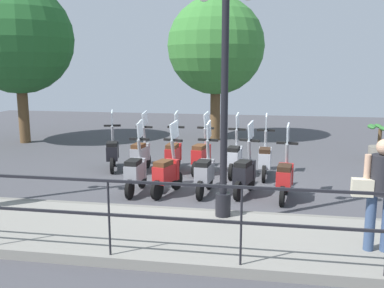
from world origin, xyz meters
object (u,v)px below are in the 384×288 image
potted_palm (379,147)px  scooter_far_1 (234,157)px  lamp_post_near (224,110)px  scooter_far_2 (202,155)px  tree_distant (216,46)px  scooter_near_2 (205,172)px  scooter_far_3 (174,154)px  scooter_near_3 (167,172)px  scooter_far_5 (113,152)px  scooter_near_4 (136,171)px  scooter_near_1 (245,173)px  tree_large (18,39)px  scooter_far_4 (141,154)px  scooter_near_0 (285,177)px  scooter_far_0 (265,158)px  pedestrian_with_bag (380,187)px

potted_palm → scooter_far_1: size_ratio=0.69×
lamp_post_near → scooter_far_2: (3.38, 0.87, -1.51)m
tree_distant → scooter_near_2: size_ratio=3.29×
scooter_far_3 → scooter_near_3: bearing=-170.4°
scooter_far_5 → scooter_near_4: bearing=-164.1°
tree_distant → scooter_near_1: tree_distant is taller
tree_large → scooter_near_3: bearing=-129.1°
tree_large → scooter_far_4: 6.95m
scooter_far_5 → scooter_far_1: bearing=-108.5°
scooter_near_0 → scooter_near_4: 3.11m
scooter_near_1 → scooter_far_0: 1.54m
lamp_post_near → scooter_near_2: 2.30m
scooter_near_3 → scooter_far_0: same height
lamp_post_near → scooter_far_3: (3.39, 1.60, -1.51)m
potted_palm → scooter_far_4: scooter_far_4 is taller
pedestrian_with_bag → tree_large: (7.70, 9.90, 2.49)m
pedestrian_with_bag → scooter_far_3: 5.90m
lamp_post_near → scooter_far_5: size_ratio=2.70×
potted_palm → scooter_far_2: 5.18m
scooter_far_1 → scooter_far_2: same height
potted_palm → scooter_far_0: scooter_far_0 is taller
scooter_near_0 → pedestrian_with_bag: bearing=-148.3°
pedestrian_with_bag → potted_palm: size_ratio=1.50×
scooter_far_1 → scooter_far_2: 0.84m
tree_large → scooter_far_1: tree_large is taller
scooter_far_2 → scooter_far_4: bearing=106.5°
scooter_far_3 → scooter_far_2: bearing=-89.6°
scooter_near_0 → scooter_far_3: same height
potted_palm → scooter_far_2: bearing=113.9°
tree_distant → scooter_near_2: (-6.69, -0.56, -2.86)m
scooter_near_2 → scooter_far_2: size_ratio=1.00×
scooter_near_3 → scooter_near_4: 0.67m
scooter_near_0 → scooter_near_1: bearing=83.7°
scooter_near_3 → scooter_near_4: (-0.02, 0.67, 0.00)m
lamp_post_near → scooter_near_2: (1.64, 0.55, -1.51)m
scooter_near_0 → scooter_far_5: 4.70m
scooter_near_0 → lamp_post_near: bearing=152.1°
scooter_near_0 → scooter_far_1: same height
lamp_post_near → scooter_far_2: size_ratio=2.70×
scooter_near_0 → scooter_far_0: (1.69, 0.40, 0.00)m
tree_distant → scooter_far_2: size_ratio=3.29×
scooter_near_3 → scooter_near_1: bearing=-64.8°
scooter_near_4 → scooter_far_3: size_ratio=1.00×
scooter_near_2 → scooter_far_4: 2.49m
lamp_post_near → scooter_near_0: lamp_post_near is taller
scooter_far_0 → scooter_near_2: bearing=143.7°
potted_palm → scooter_far_2: (-2.10, 4.73, 0.04)m
lamp_post_near → tree_large: size_ratio=0.76×
scooter_near_3 → scooter_near_4: same height
scooter_near_4 → scooter_far_5: same height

